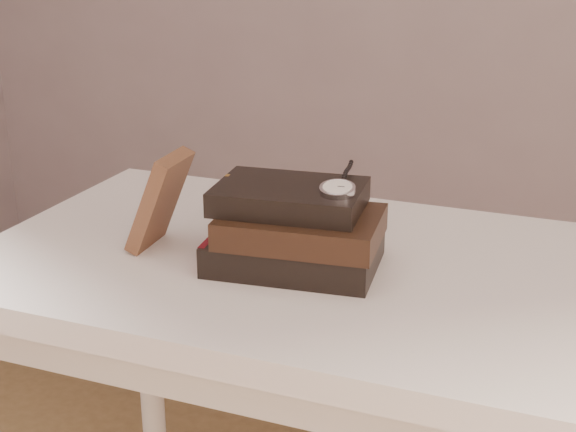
% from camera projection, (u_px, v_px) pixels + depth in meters
% --- Properties ---
extents(table, '(1.00, 0.60, 0.75)m').
position_uv_depth(table, '(312.00, 314.00, 1.23)').
color(table, silver).
rests_on(table, ground).
extents(book_stack, '(0.26, 0.19, 0.12)m').
position_uv_depth(book_stack, '(295.00, 230.00, 1.15)').
color(book_stack, black).
rests_on(book_stack, table).
extents(journal, '(0.08, 0.10, 0.15)m').
position_uv_depth(journal, '(160.00, 201.00, 1.21)').
color(journal, '#472A1B').
rests_on(journal, table).
extents(pocket_watch, '(0.05, 0.15, 0.02)m').
position_uv_depth(pocket_watch, '(338.00, 187.00, 1.11)').
color(pocket_watch, silver).
rests_on(pocket_watch, book_stack).
extents(eyeglasses, '(0.11, 0.12, 0.05)m').
position_uv_depth(eyeglasses, '(255.00, 199.00, 1.24)').
color(eyeglasses, silver).
rests_on(eyeglasses, book_stack).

